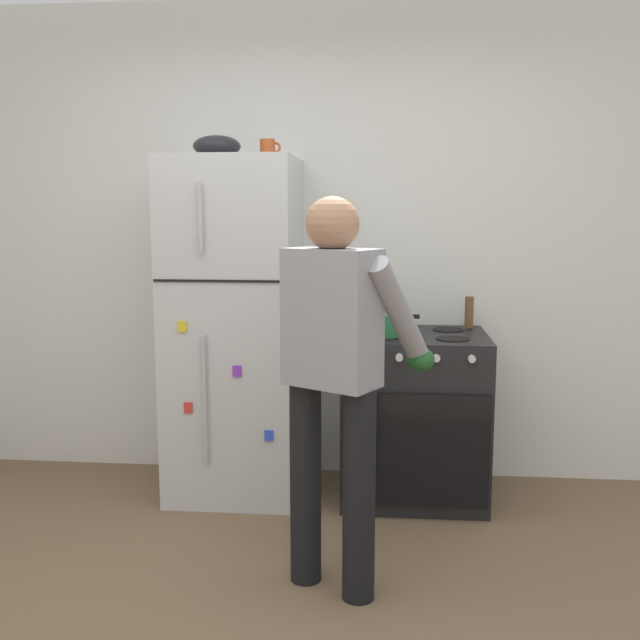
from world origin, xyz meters
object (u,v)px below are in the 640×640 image
refrigerator (235,328)px  mixing_bowl (217,146)px  stove_range (414,416)px  coffee_mug (268,148)px  person_cook (337,361)px  pepper_mill (469,312)px  red_pot (385,323)px

refrigerator → mixing_bowl: mixing_bowl is taller
stove_range → coffee_mug: coffee_mug is taller
stove_range → person_cook: 1.18m
coffee_mug → pepper_mill: bearing=7.8°
red_pot → mixing_bowl: bearing=176.8°
red_pot → pepper_mill: (0.46, 0.25, 0.03)m
red_pot → coffee_mug: size_ratio=3.17×
refrigerator → stove_range: (0.97, -0.01, -0.46)m
person_cook → red_pot: size_ratio=4.51×
pepper_mill → red_pot: bearing=-151.5°
refrigerator → coffee_mug: bearing=15.4°
red_pot → refrigerator: bearing=176.5°
stove_range → red_pot: bearing=-166.1°
red_pot → pepper_mill: 0.52m
mixing_bowl → pepper_mill: bearing=8.4°
refrigerator → stove_range: 1.08m
refrigerator → person_cook: bearing=-58.3°
stove_range → red_pot: red_pot is taller
stove_range → pepper_mill: 0.65m
person_cook → mixing_bowl: size_ratio=6.40×
stove_range → coffee_mug: 1.63m
refrigerator → red_pot: refrigerator is taller
red_pot → pepper_mill: size_ratio=2.04×
person_cook → coffee_mug: coffee_mug is taller
person_cook → pepper_mill: 1.38m
refrigerator → mixing_bowl: (-0.08, 0.00, 0.97)m
stove_range → red_pot: (-0.16, -0.04, 0.51)m
red_pot → coffee_mug: (-0.63, 0.10, 0.91)m
person_cook → red_pot: 0.98m
refrigerator → red_pot: bearing=-3.5°
stove_range → refrigerator: bearing=179.4°
refrigerator → pepper_mill: (1.27, 0.20, 0.08)m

